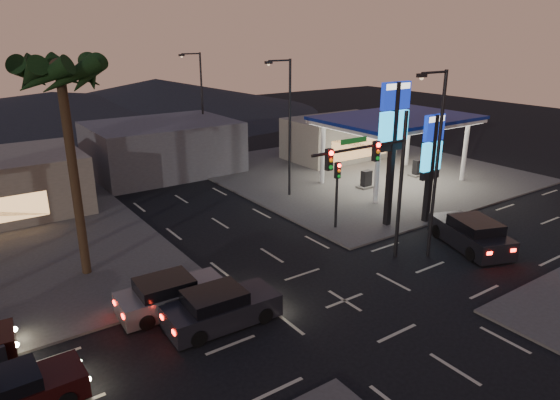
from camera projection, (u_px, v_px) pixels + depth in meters
ground at (345, 301)px, 22.93m from camera, size 140.00×140.00×0.00m
corner_lot_ne at (359, 171)px, 44.03m from camera, size 24.00×24.00×0.12m
gas_station at (397, 121)px, 39.32m from camera, size 12.20×8.20×5.47m
convenience_store at (339, 138)px, 48.38m from camera, size 10.00×6.00×4.00m
pylon_sign_tall at (394, 126)px, 29.78m from camera, size 2.20×0.35×9.00m
pylon_sign_short at (432, 152)px, 30.91m from camera, size 1.60×0.35×7.00m
traffic_signal_mast at (379, 170)px, 24.85m from camera, size 6.10×0.39×8.00m
pedestal_signal at (337, 184)px, 30.41m from camera, size 0.32×0.39×4.30m
streetlight_near at (435, 156)px, 25.57m from camera, size 2.14×0.25×10.00m
streetlight_mid at (288, 121)px, 35.68m from camera, size 2.14×0.25×10.00m
streetlight_far at (200, 100)px, 46.56m from camera, size 2.14×0.25×10.00m
palm_a at (62, 86)px, 22.43m from camera, size 4.41×4.41×10.86m
building_far_mid at (163, 147)px, 43.53m from camera, size 12.00×9.00×4.40m
hill_right at (157, 95)px, 76.91m from camera, size 50.00×50.00×5.00m
hill_center at (54, 107)px, 68.94m from camera, size 60.00×60.00×4.00m
car_lane_a_front at (221, 308)px, 20.89m from camera, size 4.99×2.23×1.60m
car_lane_a_mid at (13, 394)px, 16.06m from camera, size 4.39×1.91×1.42m
car_lane_b_front at (171, 295)px, 21.96m from camera, size 4.91×2.20×1.57m
suv_station at (471, 234)px, 28.40m from camera, size 3.90×5.74×1.78m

